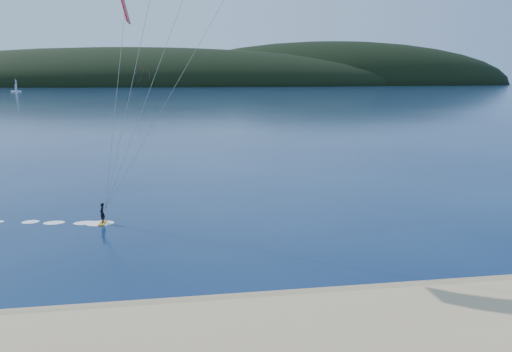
# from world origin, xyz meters

# --- Properties ---
(wet_sand) EXTENTS (220.00, 2.50, 0.10)m
(wet_sand) POSITION_xyz_m (0.00, 4.50, 0.05)
(wet_sand) COLOR #8E7852
(wet_sand) RESTS_ON ground
(headland) EXTENTS (1200.00, 310.00, 140.00)m
(headland) POSITION_xyz_m (0.63, 745.28, 0.00)
(headland) COLOR black
(headland) RESTS_ON ground
(kitesurfer_near) EXTENTS (20.73, 8.84, 17.69)m
(kitesurfer_near) POSITION_xyz_m (-0.28, 13.16, 14.15)
(kitesurfer_near) COLOR #C07F16
(kitesurfer_near) RESTS_ON ground
(kitesurfer_far) EXTENTS (11.50, 5.92, 14.45)m
(kitesurfer_far) POSITION_xyz_m (-17.06, 208.05, 11.45)
(kitesurfer_far) COLOR #C07F16
(kitesurfer_far) RESTS_ON ground
(sailboat) EXTENTS (7.55, 4.93, 10.88)m
(sailboat) POSITION_xyz_m (-129.78, 395.63, 0.80)
(sailboat) COLOR white
(sailboat) RESTS_ON ground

